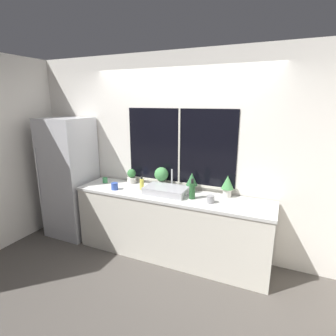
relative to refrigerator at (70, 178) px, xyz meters
name	(u,v)px	position (x,y,z in m)	size (l,w,h in m)	color
ground_plane	(161,266)	(1.70, -0.27, -0.92)	(14.00, 14.00, 0.00)	#4C4742
wall_back	(180,155)	(1.70, 0.36, 0.43)	(8.00, 0.09, 2.70)	silver
wall_left	(89,138)	(-0.62, 1.23, 0.43)	(0.06, 7.00, 2.70)	silver
counter	(170,225)	(1.70, 0.01, -0.47)	(2.62, 0.59, 0.89)	silver
refrigerator	(70,178)	(0.00, 0.00, 0.00)	(0.67, 0.64, 1.83)	#B7B7BC
sink	(166,190)	(1.64, 0.01, 0.02)	(0.55, 0.39, 0.28)	#ADADB2
potted_plant_far_left	(132,176)	(0.99, 0.22, 0.08)	(0.13, 0.13, 0.21)	silver
potted_plant_center_left	(161,175)	(1.47, 0.22, 0.15)	(0.19, 0.19, 0.29)	silver
potted_plant_center_right	(192,181)	(1.92, 0.22, 0.13)	(0.15, 0.15, 0.26)	silver
potted_plant_far_right	(227,185)	(2.39, 0.22, 0.14)	(0.16, 0.16, 0.28)	silver
soap_bottle	(142,184)	(1.26, 0.03, 0.05)	(0.06, 0.06, 0.19)	#DBD14C
bottle_tall	(192,190)	(2.01, -0.03, 0.08)	(0.08, 0.08, 0.25)	#235128
mug_grey	(211,199)	(2.25, -0.07, 0.02)	(0.09, 0.09, 0.09)	gray
mug_green	(105,180)	(0.62, 0.07, 0.02)	(0.07, 0.07, 0.08)	#38844C
mug_blue	(115,186)	(0.93, -0.13, 0.02)	(0.09, 0.09, 0.10)	#3351AD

